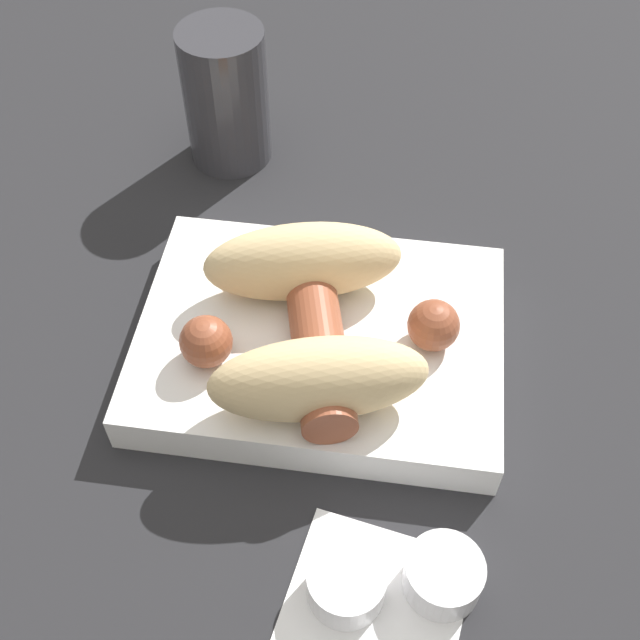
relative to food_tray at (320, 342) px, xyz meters
name	(u,v)px	position (x,y,z in m)	size (l,w,h in m)	color
ground_plane	(320,355)	(0.00, 0.00, -0.02)	(3.00, 3.00, 0.00)	#232326
food_tray	(320,342)	(0.00, 0.00, 0.00)	(0.26, 0.19, 0.03)	white
bread_roll	(310,317)	(0.00, 0.01, 0.05)	(0.17, 0.18, 0.06)	#DBBC84
sausage	(321,331)	(0.00, 0.02, 0.03)	(0.19, 0.16, 0.04)	brown
pickled_veggies	(252,264)	(0.06, -0.05, 0.02)	(0.08, 0.06, 0.00)	orange
napkin	(373,611)	(-0.06, 0.18, -0.01)	(0.12, 0.12, 0.00)	white
condiment_cup_near	(346,585)	(-0.04, 0.17, 0.00)	(0.05, 0.05, 0.03)	white
condiment_cup_far	(443,577)	(-0.10, 0.16, 0.00)	(0.05, 0.05, 0.03)	white
drink_glass	(226,97)	(0.11, -0.21, 0.05)	(0.07, 0.07, 0.12)	#333338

